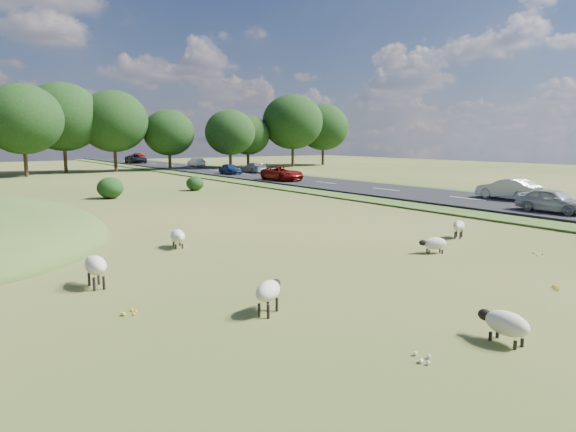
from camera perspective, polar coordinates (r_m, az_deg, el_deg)
The scene contains 18 objects.
ground at distance 36.36m, azimuth -17.03°, elevation 1.26°, with size 160.00×160.00×0.00m, color #3F5A1C.
road at distance 54.17m, azimuth 0.29°, elevation 4.03°, with size 8.00×150.00×0.25m, color black.
treeline at distance 70.63m, azimuth -26.82°, elevation 9.40°, with size 96.28×14.66×11.70m.
shrubs at distance 42.94m, azimuth -25.50°, elevation 2.87°, with size 23.13×9.72×1.58m.
sheep_0 at distance 12.96m, azimuth -2.17°, elevation -8.30°, with size 1.18×1.00×0.86m.
sheep_1 at distance 12.15m, azimuth 23.01°, elevation -10.90°, with size 0.55×1.22×0.71m.
sheep_2 at distance 16.22m, azimuth -20.63°, elevation -5.16°, with size 0.60×1.32×0.96m.
sheep_3 at distance 20.52m, azimuth 15.92°, elevation -2.93°, with size 1.11×0.84×0.62m.
sheep_4 at distance 21.23m, azimuth -12.15°, elevation -2.23°, with size 0.79×1.32×0.73m.
sheep_5 at distance 23.98m, azimuth 18.44°, elevation -1.06°, with size 1.10×0.85×0.78m.
car_0 at distance 32.75m, azimuth 27.36°, elevation 1.55°, with size 1.60×3.98×1.35m, color #A9ABB1.
car_1 at distance 94.19m, azimuth -16.54°, elevation 6.12°, with size 2.55×5.52×1.54m, color black.
car_2 at distance 52.00m, azimuth -0.65°, elevation 4.78°, with size 2.42×5.24×1.46m, color maroon.
car_3 at distance 79.74m, azimuth -10.18°, elevation 5.88°, with size 1.37×3.92×1.29m, color white.
car_4 at distance 38.66m, azimuth 23.24°, elevation 2.78°, with size 1.50×4.30×1.42m, color #B2B4BA.
car_5 at distance 105.83m, azimuth -16.41°, elevation 6.34°, with size 2.10×5.17×1.50m, color #9A2610.
car_6 at distance 64.42m, azimuth -3.88°, elevation 5.40°, with size 1.79×4.40×1.28m, color #9FA1A6.
car_7 at distance 61.68m, azimuth -6.46°, elevation 5.23°, with size 1.50×3.73×1.27m, color navy.
Camera 1 is at (-10.58, -14.51, 4.34)m, focal length 32.00 mm.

